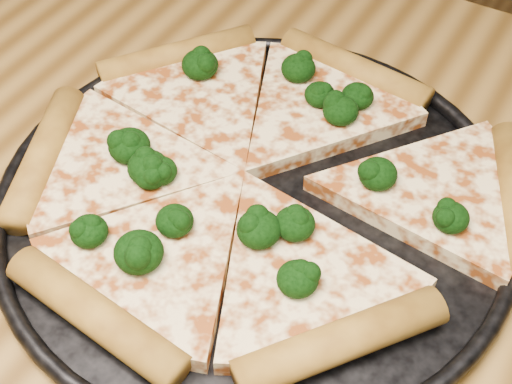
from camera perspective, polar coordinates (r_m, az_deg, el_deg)
The scene contains 3 objects.
pizza_pan at distance 0.56m, azimuth 0.00°, elevation -0.56°, with size 0.40×0.40×0.02m.
pizza at distance 0.56m, azimuth -0.11°, elevation 1.34°, with size 0.42×0.36×0.03m.
broccoli_florets at distance 0.55m, azimuth -1.28°, elevation 1.99°, with size 0.28×0.26×0.03m.
Camera 1 is at (0.14, -0.22, 1.18)m, focal length 51.80 mm.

